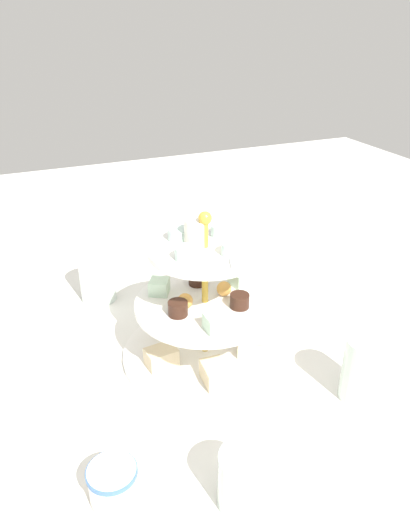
% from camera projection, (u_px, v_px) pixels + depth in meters
% --- Properties ---
extents(ground_plane, '(2.40, 2.40, 0.00)m').
position_uv_depth(ground_plane, '(205.00, 355.00, 0.81)').
color(ground_plane, silver).
extents(tiered_serving_stand, '(0.27, 0.27, 0.26)m').
position_uv_depth(tiered_serving_stand, '(205.00, 314.00, 0.78)').
color(tiered_serving_stand, white).
rests_on(tiered_serving_stand, ground_plane).
extents(water_glass_tall_right, '(0.07, 0.07, 0.12)m').
position_uv_depth(water_glass_tall_right, '(97.00, 273.00, 0.95)').
color(water_glass_tall_right, silver).
rests_on(water_glass_tall_right, ground_plane).
extents(water_glass_short_left, '(0.06, 0.06, 0.07)m').
position_uv_depth(water_glass_short_left, '(246.00, 480.00, 0.55)').
color(water_glass_short_left, silver).
rests_on(water_glass_short_left, ground_plane).
extents(teacup_with_saucer, '(0.09, 0.09, 0.05)m').
position_uv_depth(teacup_with_saucer, '(113.00, 486.00, 0.56)').
color(teacup_with_saucer, white).
rests_on(teacup_with_saucer, ground_plane).
extents(butter_knife_left, '(0.15, 0.11, 0.00)m').
position_uv_depth(butter_knife_left, '(281.00, 273.00, 1.06)').
color(butter_knife_left, silver).
rests_on(butter_knife_left, ground_plane).
extents(water_glass_mid_back, '(0.06, 0.06, 0.10)m').
position_uv_depth(water_glass_mid_back, '(363.00, 369.00, 0.70)').
color(water_glass_mid_back, silver).
rests_on(water_glass_mid_back, ground_plane).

